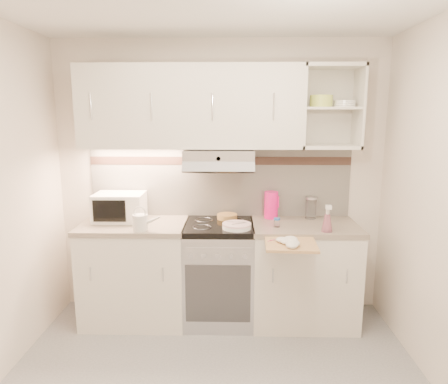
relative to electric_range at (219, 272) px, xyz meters
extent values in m
cube|color=silver|center=(0.00, 0.30, 0.80)|extent=(3.00, 0.04, 2.50)
cube|color=silver|center=(0.00, -2.50, 0.80)|extent=(3.00, 0.04, 2.50)
cube|color=silver|center=(0.00, 0.29, 0.77)|extent=(2.40, 0.02, 0.64)
cube|color=#39261F|center=(0.00, 0.28, 0.97)|extent=(2.40, 0.01, 0.08)
cube|color=silver|center=(-0.25, 0.13, 1.45)|extent=(1.90, 0.34, 0.70)
cube|color=silver|center=(0.95, 0.13, 1.45)|extent=(0.50, 0.34, 0.70)
cylinder|color=#C4DA54|center=(0.87, 0.13, 1.50)|extent=(0.19, 0.19, 0.10)
cylinder|color=white|center=(1.07, 0.13, 1.48)|extent=(0.18, 0.18, 0.06)
cube|color=#B7B7BC|center=(0.00, 0.10, 1.03)|extent=(0.60, 0.40, 0.12)
cube|color=silver|center=(-0.75, 0.00, -0.02)|extent=(0.90, 0.60, 0.86)
cube|color=gray|center=(-0.75, 0.00, 0.43)|extent=(0.92, 0.62, 0.04)
cube|color=silver|center=(0.75, 0.00, -0.02)|extent=(0.90, 0.60, 0.86)
cube|color=gray|center=(0.75, 0.00, 0.43)|extent=(0.92, 0.62, 0.04)
cube|color=#B7B7BC|center=(0.00, 0.00, -0.03)|extent=(0.60, 0.58, 0.85)
cube|color=black|center=(0.00, 0.00, 0.42)|extent=(0.60, 0.60, 0.05)
cube|color=white|center=(-0.90, 0.10, 0.57)|extent=(0.44, 0.33, 0.25)
cube|color=black|center=(-0.90, -0.06, 0.57)|extent=(0.28, 0.02, 0.19)
cylinder|color=silver|center=(-0.64, -0.22, 0.52)|extent=(0.12, 0.12, 0.13)
cone|color=silver|center=(-0.55, -0.24, 0.53)|extent=(0.17, 0.06, 0.10)
torus|color=silver|center=(-0.64, -0.22, 0.60)|extent=(0.11, 0.03, 0.11)
cylinder|color=white|center=(0.15, -0.15, 0.46)|extent=(0.24, 0.24, 0.01)
cylinder|color=white|center=(0.15, -0.15, 0.47)|extent=(0.24, 0.24, 0.01)
cylinder|color=white|center=(0.15, -0.15, 0.49)|extent=(0.24, 0.24, 0.01)
cube|color=silver|center=(0.15, -0.15, 0.50)|extent=(0.16, 0.03, 0.01)
cylinder|color=#B79143|center=(0.07, 0.16, 0.47)|extent=(0.18, 0.18, 0.05)
cylinder|color=#FD137D|center=(0.47, 0.20, 0.57)|extent=(0.12, 0.12, 0.25)
cube|color=#FD137D|center=(0.53, 0.20, 0.60)|extent=(0.02, 0.03, 0.10)
cylinder|color=silver|center=(0.84, 0.20, 0.54)|extent=(0.10, 0.10, 0.18)
cylinder|color=#B7B7BC|center=(0.84, 0.20, 0.64)|extent=(0.11, 0.11, 0.02)
cylinder|color=white|center=(0.49, -0.09, 0.48)|extent=(0.05, 0.05, 0.06)
cylinder|color=#2261AB|center=(0.49, -0.09, 0.52)|extent=(0.05, 0.05, 0.02)
cone|color=pink|center=(0.89, -0.22, 0.52)|extent=(0.09, 0.09, 0.15)
cube|color=tan|center=(0.56, -0.47, 0.42)|extent=(0.40, 0.36, 0.02)
camera|label=1|loc=(0.12, -3.37, 1.38)|focal=32.00mm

